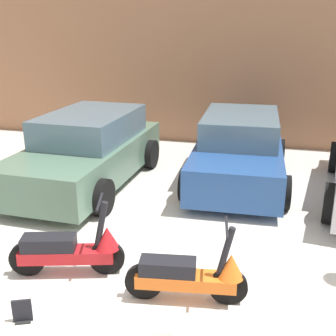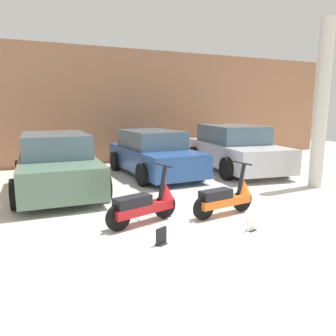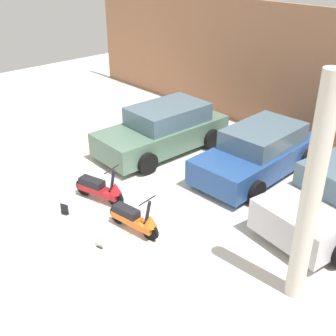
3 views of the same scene
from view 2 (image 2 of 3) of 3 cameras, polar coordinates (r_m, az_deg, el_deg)
ground_plane at (r=5.80m, az=8.10°, el=-9.60°), size 28.00×28.00×0.00m
wall_back at (r=12.05m, az=-10.11°, el=10.51°), size 19.60×0.12×4.06m
scooter_front_left at (r=5.69m, az=-3.89°, el=-6.18°), size 1.39×0.66×1.00m
scooter_front_right at (r=6.22m, az=10.16°, el=-4.97°), size 1.38×0.52×0.96m
car_rear_left at (r=8.32m, az=-18.75°, el=0.73°), size 2.05×4.09×1.37m
car_rear_center at (r=9.81m, az=-2.59°, el=2.51°), size 1.98×3.92×1.31m
car_rear_right at (r=10.77m, az=11.46°, el=3.31°), size 2.46×4.39×1.42m
placard_near_left_scooter at (r=4.89m, az=-1.19°, el=-11.95°), size 0.20×0.17×0.26m
placard_near_right_scooter at (r=5.58m, az=14.33°, el=-9.42°), size 0.20×0.15×0.26m
support_column_side at (r=8.95m, az=25.13°, el=9.79°), size 0.33×0.33×4.06m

